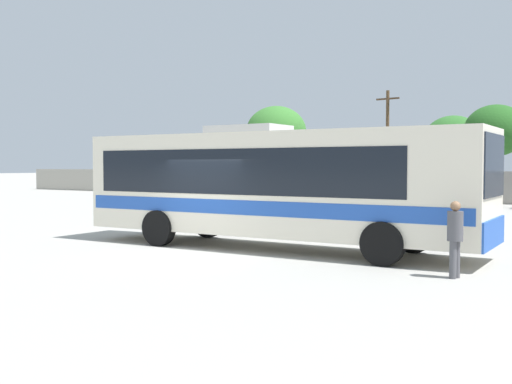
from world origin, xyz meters
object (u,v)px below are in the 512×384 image
at_px(coach_bus_cream_blue, 271,183).
at_px(utility_pole_near, 387,142).
at_px(attendant_by_bus_door, 455,235).
at_px(roadside_tree_midleft, 453,141).
at_px(parked_car_leftmost_white, 275,189).
at_px(parked_car_third_dark_blue, 448,192).
at_px(roadside_tree_left, 276,132).
at_px(roadside_tree_midright, 495,131).
at_px(parked_car_second_grey, 358,191).

height_order(coach_bus_cream_blue, utility_pole_near, utility_pole_near).
bearing_deg(attendant_by_bus_door, roadside_tree_midleft, 104.60).
xyz_separation_m(parked_car_leftmost_white, parked_car_third_dark_blue, (11.27, 0.69, -0.01)).
height_order(attendant_by_bus_door, parked_car_third_dark_blue, attendant_by_bus_door).
relative_size(utility_pole_near, roadside_tree_left, 1.11).
distance_m(parked_car_third_dark_blue, roadside_tree_midright, 7.03).
distance_m(utility_pole_near, roadside_tree_midleft, 4.71).
relative_size(roadside_tree_left, roadside_tree_midright, 1.12).
height_order(roadside_tree_left, roadside_tree_midright, roadside_tree_left).
distance_m(attendant_by_bus_door, parked_car_second_grey, 25.76).
height_order(coach_bus_cream_blue, roadside_tree_midright, roadside_tree_midright).
xyz_separation_m(parked_car_third_dark_blue, utility_pole_near, (-6.31, 7.01, 3.30)).
relative_size(parked_car_leftmost_white, parked_car_second_grey, 0.93).
bearing_deg(parked_car_third_dark_blue, roadside_tree_midright, 76.25).
bearing_deg(roadside_tree_midright, parked_car_third_dark_blue, -103.75).
xyz_separation_m(coach_bus_cream_blue, parked_car_leftmost_white, (-11.91, 20.36, -1.08)).
distance_m(utility_pole_near, roadside_tree_midright, 7.83).
bearing_deg(parked_car_third_dark_blue, attendant_by_bus_door, -74.85).
distance_m(roadside_tree_midleft, roadside_tree_midright, 5.07).
height_order(parked_car_second_grey, parked_car_third_dark_blue, parked_car_third_dark_blue).
bearing_deg(roadside_tree_left, utility_pole_near, 8.86).
xyz_separation_m(attendant_by_bus_door, parked_car_leftmost_white, (-17.47, 22.20, -0.13)).
height_order(attendant_by_bus_door, parked_car_leftmost_white, attendant_by_bus_door).
distance_m(parked_car_second_grey, parked_car_third_dark_blue, 5.60).
bearing_deg(parked_car_leftmost_white, parked_car_second_grey, 7.03).
bearing_deg(coach_bus_cream_blue, roadside_tree_left, 120.27).
bearing_deg(coach_bus_cream_blue, roadside_tree_midright, 88.36).
height_order(attendant_by_bus_door, roadside_tree_midright, roadside_tree_midright).
bearing_deg(coach_bus_cream_blue, parked_car_leftmost_white, 120.33).
bearing_deg(parked_car_second_grey, roadside_tree_midright, 39.30).
bearing_deg(utility_pole_near, roadside_tree_midright, -9.28).
relative_size(attendant_by_bus_door, parked_car_leftmost_white, 0.38).
xyz_separation_m(attendant_by_bus_door, utility_pole_near, (-12.50, 29.89, 3.17)).
relative_size(parked_car_second_grey, roadside_tree_midright, 0.71).
xyz_separation_m(coach_bus_cream_blue, attendant_by_bus_door, (5.55, -1.83, -0.95)).
bearing_deg(roadside_tree_midright, roadside_tree_midleft, 135.43).
xyz_separation_m(parked_car_second_grey, roadside_tree_midright, (7.01, 5.74, 3.81)).
distance_m(parked_car_third_dark_blue, utility_pole_near, 9.99).
relative_size(coach_bus_cream_blue, parked_car_third_dark_blue, 2.78).
bearing_deg(utility_pole_near, parked_car_third_dark_blue, -48.03).
bearing_deg(parked_car_third_dark_blue, roadside_tree_left, 159.25).
bearing_deg(parked_car_second_grey, utility_pole_near, 95.73).
xyz_separation_m(utility_pole_near, roadside_tree_midright, (7.71, -1.26, 0.49)).
height_order(utility_pole_near, roadside_tree_midleft, utility_pole_near).
bearing_deg(roadside_tree_left, parked_car_second_grey, -31.17).
bearing_deg(parked_car_second_grey, coach_bus_cream_blue, -73.48).
bearing_deg(parked_car_leftmost_white, roadside_tree_midright, 26.91).
bearing_deg(utility_pole_near, roadside_tree_midleft, 28.98).
distance_m(parked_car_third_dark_blue, roadside_tree_left, 16.53).
bearing_deg(roadside_tree_midright, roadside_tree_left, -179.70).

